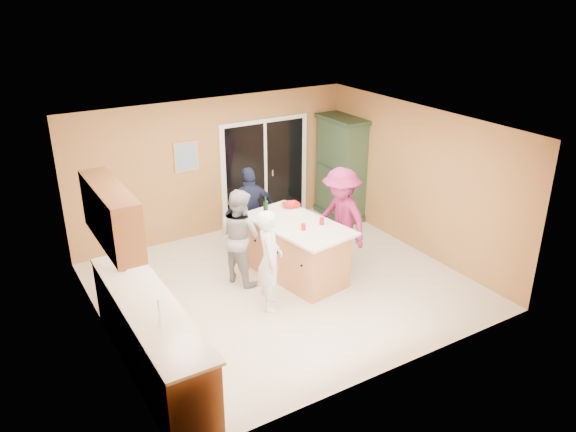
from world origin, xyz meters
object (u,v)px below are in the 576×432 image
green_hutch (341,169)px  woman_grey (240,236)px  woman_navy (250,211)px  kitchen_island (297,252)px  woman_magenta (341,218)px  woman_white (270,260)px

green_hutch → woman_grey: (-2.97, -1.37, -0.23)m
green_hutch → woman_navy: green_hutch is taller
kitchen_island → woman_magenta: 0.93m
woman_white → woman_grey: woman_grey is taller
green_hutch → woman_grey: 3.28m
green_hutch → woman_white: size_ratio=1.33×
woman_white → woman_navy: (0.60, 1.75, 0.02)m
woman_magenta → woman_white: bearing=-76.5°
woman_white → kitchen_island: bearing=-28.5°
kitchen_island → green_hutch: size_ratio=0.95×
woman_white → woman_grey: bearing=27.6°
woman_white → woman_grey: (-0.01, 0.95, 0.00)m
woman_white → woman_navy: 1.85m
woman_magenta → kitchen_island: bearing=-96.6°
woman_navy → woman_magenta: (1.07, -1.21, 0.07)m
kitchen_island → green_hutch: (2.13, 1.75, 0.56)m
woman_white → woman_grey: size_ratio=1.00×
green_hutch → woman_magenta: green_hutch is taller
woman_magenta → woman_grey: bearing=-108.3°
green_hutch → woman_white: green_hutch is taller
kitchen_island → woman_magenta: woman_magenta is taller
kitchen_island → woman_navy: 1.25m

